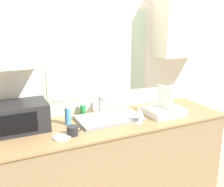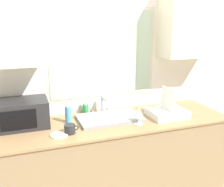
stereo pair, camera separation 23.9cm
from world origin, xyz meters
The scene contains 11 objects.
countertop centered at (0.00, 0.34, 0.45)m, with size 2.26×0.70×0.90m.
wall_back centered at (0.00, 0.66, 1.42)m, with size 6.00×0.38×2.60m.
sink_basin centered at (-0.03, 0.37, 0.91)m, with size 0.60×0.37×0.03m.
faucet centered at (-0.02, 0.56, 1.01)m, with size 0.08×0.17×0.18m.
microwave centered at (-0.81, 0.48, 1.02)m, with size 0.45×0.34×0.24m.
dish_rack centered at (0.54, 0.27, 0.94)m, with size 0.36×0.30×0.29m.
spray_bottle centered at (-0.41, 0.43, 1.00)m, with size 0.06×0.06×0.22m.
soap_bottle centered at (-0.20, 0.61, 0.95)m, with size 0.06×0.06×0.14m.
mug_near_sink centered at (-0.45, 0.18, 0.93)m, with size 0.12×0.09×0.08m.
wine_glass centered at (0.19, 0.17, 1.01)m, with size 0.08×0.08×0.16m.
small_plate centered at (-0.54, 0.16, 0.90)m, with size 0.14×0.14×0.01m.
Camera 1 is at (-1.01, -1.78, 1.81)m, focal length 42.00 mm.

